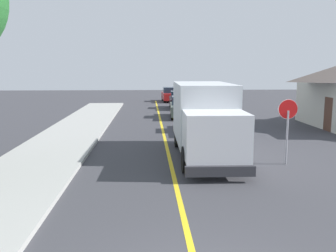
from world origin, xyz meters
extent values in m
cube|color=gold|center=(0.00, 10.00, 0.00)|extent=(0.16, 56.00, 0.01)
cube|color=silver|center=(1.58, 10.88, 1.90)|extent=(2.47, 5.03, 2.60)
cube|color=silver|center=(1.53, 7.38, 1.45)|extent=(2.31, 2.03, 1.70)
cube|color=#1E2D3D|center=(1.52, 6.48, 1.82)|extent=(2.04, 0.11, 0.75)
cube|color=#2D2D33|center=(1.51, 6.30, 0.42)|extent=(2.40, 0.23, 0.36)
cylinder|color=black|center=(2.58, 7.56, 0.50)|extent=(0.31, 1.00, 1.00)
cylinder|color=black|center=(0.48, 7.59, 0.50)|extent=(0.31, 1.00, 1.00)
cylinder|color=black|center=(2.65, 12.11, 0.50)|extent=(0.31, 1.00, 1.00)
cylinder|color=black|center=(0.55, 12.14, 0.50)|extent=(0.31, 1.00, 1.00)
cube|color=#2D4793|center=(2.57, 16.49, 0.65)|extent=(1.92, 4.45, 0.76)
cube|color=#1E2D3D|center=(2.58, 16.64, 1.35)|extent=(1.63, 1.84, 0.64)
cylinder|color=black|center=(3.33, 15.06, 0.32)|extent=(0.24, 0.65, 0.64)
cylinder|color=black|center=(1.75, 15.11, 0.32)|extent=(0.24, 0.65, 0.64)
cylinder|color=black|center=(3.40, 17.88, 0.32)|extent=(0.24, 0.65, 0.64)
cylinder|color=black|center=(1.82, 17.92, 0.32)|extent=(0.24, 0.65, 0.64)
cube|color=#4C564C|center=(1.77, 23.07, 0.65)|extent=(1.99, 4.47, 0.76)
cube|color=#1E2D3D|center=(1.77, 23.22, 1.35)|extent=(1.66, 1.87, 0.64)
cylinder|color=black|center=(2.50, 21.63, 0.32)|extent=(0.25, 0.65, 0.64)
cylinder|color=black|center=(0.92, 21.69, 0.32)|extent=(0.25, 0.65, 0.64)
cylinder|color=black|center=(2.62, 24.44, 0.32)|extent=(0.25, 0.65, 0.64)
cylinder|color=black|center=(1.04, 24.51, 0.32)|extent=(0.25, 0.65, 0.64)
cube|color=black|center=(2.10, 29.64, 0.65)|extent=(1.94, 4.46, 0.76)
cube|color=#1E2D3D|center=(2.10, 29.79, 1.35)|extent=(1.64, 1.85, 0.64)
cylinder|color=black|center=(2.84, 28.20, 0.32)|extent=(0.24, 0.65, 0.64)
cylinder|color=black|center=(1.26, 28.25, 0.32)|extent=(0.24, 0.65, 0.64)
cylinder|color=black|center=(2.93, 31.02, 0.32)|extent=(0.24, 0.65, 0.64)
cylinder|color=black|center=(1.36, 31.07, 0.32)|extent=(0.24, 0.65, 0.64)
cube|color=maroon|center=(1.68, 37.02, 0.65)|extent=(1.91, 4.45, 0.76)
cube|color=#1E2D3D|center=(1.68, 37.17, 1.35)|extent=(1.63, 1.84, 0.64)
cylinder|color=black|center=(2.51, 35.63, 0.32)|extent=(0.24, 0.65, 0.64)
cylinder|color=black|center=(0.93, 35.59, 0.32)|extent=(0.24, 0.65, 0.64)
cylinder|color=black|center=(2.44, 38.45, 0.32)|extent=(0.24, 0.65, 0.64)
cylinder|color=black|center=(0.86, 38.41, 0.32)|extent=(0.24, 0.65, 0.64)
cylinder|color=gray|center=(4.68, 8.62, 1.10)|extent=(0.08, 0.08, 2.20)
cylinder|color=red|center=(4.68, 8.65, 2.25)|extent=(0.76, 0.03, 0.76)
cylinder|color=white|center=(4.68, 8.67, 2.25)|extent=(0.80, 0.02, 0.80)
cube|color=brown|center=(10.26, 16.30, 1.05)|extent=(0.10, 1.00, 2.10)
camera|label=1|loc=(-0.90, -5.55, 3.87)|focal=39.02mm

